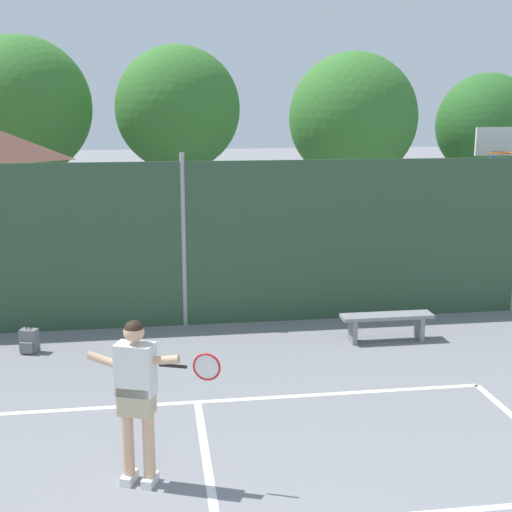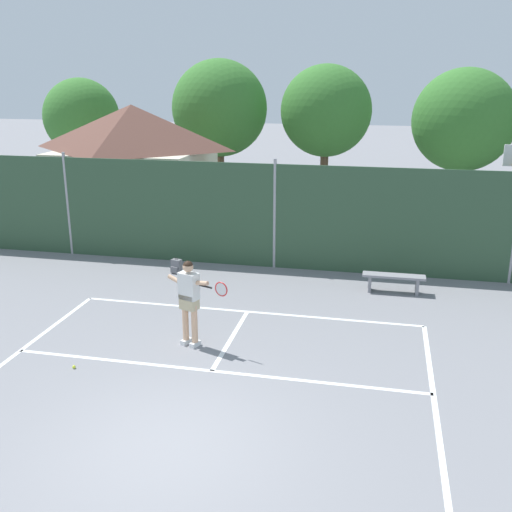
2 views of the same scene
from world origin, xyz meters
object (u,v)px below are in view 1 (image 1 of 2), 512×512
Objects in this scene: backpack_grey at (29,342)px; tennis_player at (137,388)px; basketball_hoop at (492,185)px; courtside_bench at (387,321)px.

tennis_player is at bearing -66.79° from backpack_grey.
basketball_hoop reaches higher than tennis_player.
backpack_grey is at bearing 177.27° from courtside_bench.
basketball_hoop reaches higher than courtside_bench.
courtside_bench is at bearing -2.73° from backpack_grey.
tennis_player is at bearing -135.35° from courtside_bench.
tennis_player reaches higher than courtside_bench.
backpack_grey is 0.29× the size of courtside_bench.
backpack_grey is (-9.34, -2.75, -2.12)m from basketball_hoop.
courtside_bench reaches higher than backpack_grey.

